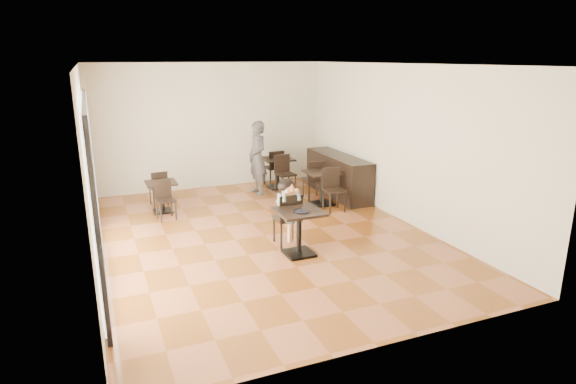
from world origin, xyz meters
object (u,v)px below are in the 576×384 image
child_chair (287,218)px  chair_back_b (285,175)px  cafe_table_back (278,173)px  chair_back_a (274,168)px  chair_mid_b (334,190)px  child_table (299,233)px  chair_mid_a (313,179)px  chair_left_a (158,188)px  child (287,212)px  adult_patron (257,158)px  cafe_table_mid (322,188)px  chair_left_b (166,201)px  cafe_table_left (162,197)px

child_chair → chair_back_b: size_ratio=1.01×
cafe_table_back → chair_back_a: 0.31m
cafe_table_back → chair_mid_b: size_ratio=0.84×
child_table → chair_mid_a: chair_mid_a is taller
chair_mid_a → chair_left_a: (-3.55, 0.84, -0.06)m
child_chair → child: bearing=-0.0°
adult_patron → cafe_table_back: (0.65, 0.30, -0.51)m
cafe_table_mid → child: bearing=-130.6°
child_chair → chair_left_a: bearing=-61.2°
chair_mid_b → chair_left_b: bearing=168.5°
chair_mid_a → chair_left_b: size_ratio=1.16×
child_table → cafe_table_mid: (1.68, 2.51, -0.01)m
cafe_table_mid → chair_left_b: (-3.52, 0.29, 0.02)m
child → chair_left_a: 3.82m
child → adult_patron: bearing=79.9°
child → chair_back_b: child is taller
child_table → child_chair: child_chair is taller
child_table → adult_patron: size_ratio=0.44×
adult_patron → chair_back_a: bearing=127.0°
chair_mid_b → chair_left_b: chair_mid_b is taller
child_chair → cafe_table_mid: 2.58m
child_table → chair_mid_a: bearing=60.8°
child → adult_patron: adult_patron is taller
child_table → chair_left_b: bearing=123.3°
adult_patron → chair_left_b: 2.78m
adult_patron → cafe_table_back: adult_patron is taller
cafe_table_back → chair_left_a: size_ratio=0.97×
chair_left_b → chair_back_a: chair_back_a is taller
child_table → chair_left_b: size_ratio=0.98×
chair_mid_a → child_chair: bearing=57.4°
cafe_table_mid → chair_mid_a: size_ratio=0.83×
child_table → chair_mid_a: size_ratio=0.85×
adult_patron → chair_mid_b: size_ratio=1.92×
child → adult_patron: 3.51m
chair_left_b → chair_back_a: bearing=22.2°
child_chair → chair_back_b: 3.43m
child_table → chair_back_b: 3.95m
child_table → chair_back_a: 4.76m
child_table → cafe_table_mid: 3.02m
child_chair → chair_mid_b: bearing=-140.5°
adult_patron → cafe_table_back: 0.88m
adult_patron → cafe_table_back: bearing=109.2°
chair_back_a → chair_left_a: bearing=7.0°
adult_patron → chair_back_a: adult_patron is taller
cafe_table_back → chair_mid_a: (0.44, -1.23, 0.08)m
child → chair_mid_a: (1.71, 2.51, -0.14)m
child → chair_left_a: bearing=118.8°
cafe_table_left → chair_left_b: chair_left_b is taller
cafe_table_mid → chair_mid_b: size_ratio=0.83×
chair_left_a → child_table: bearing=107.5°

